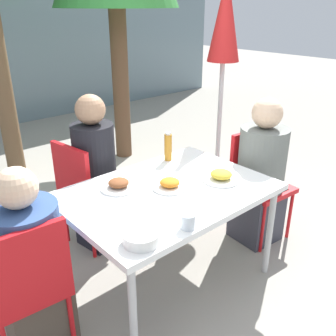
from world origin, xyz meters
TOP-DOWN VIEW (x-y plane):
  - ground_plane at (0.00, 0.00)m, footprint 24.00×24.00m
  - dining_table at (0.00, 0.00)m, footprint 1.31×0.93m
  - chair_left at (-0.96, -0.01)m, footprint 0.43×0.43m
  - person_left at (-0.91, 0.07)m, footprint 0.36×0.36m
  - chair_right at (0.96, -0.00)m, footprint 0.43×0.43m
  - person_right at (0.91, -0.08)m, footprint 0.37×0.37m
  - chair_far at (-0.20, 0.75)m, footprint 0.46×0.46m
  - person_far at (-0.11, 0.72)m, footprint 0.32×0.32m
  - closed_umbrella at (1.33, 0.74)m, footprint 0.36×0.36m
  - plate_0 at (-0.23, 0.22)m, footprint 0.24×0.24m
  - plate_1 at (0.02, 0.01)m, footprint 0.23×0.23m
  - plate_2 at (0.36, -0.13)m, footprint 0.26×0.26m
  - bottle at (0.32, 0.37)m, footprint 0.06×0.06m
  - drinking_cup at (-0.22, -0.41)m, footprint 0.08×0.08m
  - salad_bowl at (-0.48, -0.35)m, footprint 0.19×0.19m

SIDE VIEW (x-z plane):
  - ground_plane at x=0.00m, z-range 0.00..0.00m
  - person_left at x=-0.91m, z-range -0.04..1.08m
  - chair_left at x=-0.96m, z-range 0.08..0.97m
  - chair_right at x=0.96m, z-range 0.08..0.97m
  - chair_far at x=-0.20m, z-range 0.08..0.97m
  - person_right at x=0.91m, z-range -0.04..1.16m
  - person_far at x=-0.11m, z-range -0.02..1.21m
  - dining_table at x=0.00m, z-range 0.31..1.03m
  - plate_1 at x=0.02m, z-range 0.72..0.78m
  - plate_0 at x=-0.23m, z-range 0.72..0.78m
  - plate_2 at x=0.36m, z-range 0.72..0.79m
  - salad_bowl at x=-0.48m, z-range 0.73..0.79m
  - drinking_cup at x=-0.22m, z-range 0.73..0.81m
  - bottle at x=0.32m, z-range 0.72..0.94m
  - closed_umbrella at x=1.33m, z-range 0.49..2.59m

